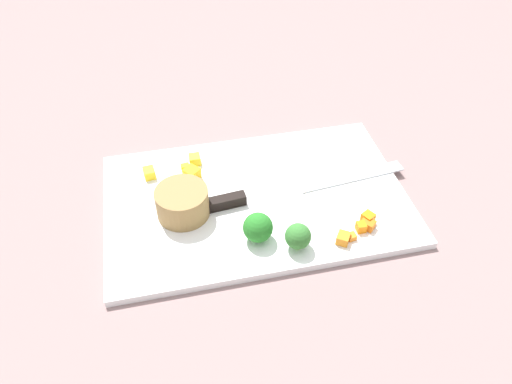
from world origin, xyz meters
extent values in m
plane|color=gray|center=(0.00, 0.00, 0.00)|extent=(4.00, 4.00, 0.00)
cube|color=white|center=(0.00, 0.00, 0.01)|extent=(0.47, 0.30, 0.01)
cylinder|color=olive|center=(0.12, 0.01, 0.03)|extent=(0.08, 0.08, 0.05)
cube|color=silver|center=(-0.16, -0.01, 0.01)|extent=(0.18, 0.04, 0.00)
cube|color=black|center=(0.05, 0.01, 0.02)|extent=(0.07, 0.02, 0.02)
cube|color=orange|center=(-0.10, 0.12, 0.02)|extent=(0.03, 0.03, 0.01)
cube|color=orange|center=(-0.15, 0.09, 0.02)|extent=(0.02, 0.02, 0.02)
cube|color=orange|center=(-0.13, 0.10, 0.02)|extent=(0.01, 0.01, 0.01)
cube|color=orange|center=(-0.12, 0.12, 0.02)|extent=(0.01, 0.01, 0.01)
cube|color=orange|center=(-0.15, 0.10, 0.02)|extent=(0.02, 0.02, 0.01)
cube|color=yellow|center=(0.09, -0.07, 0.02)|extent=(0.03, 0.03, 0.02)
cube|color=yellow|center=(0.16, -0.08, 0.02)|extent=(0.02, 0.02, 0.02)
cube|color=yellow|center=(0.10, -0.09, 0.02)|extent=(0.01, 0.01, 0.01)
cube|color=yellow|center=(0.08, -0.10, 0.02)|extent=(0.02, 0.02, 0.02)
cylinder|color=#88C265|center=(0.02, 0.09, 0.02)|extent=(0.02, 0.02, 0.01)
sphere|color=#267725|center=(0.02, 0.09, 0.04)|extent=(0.04, 0.04, 0.04)
cylinder|color=#8BB46A|center=(-0.03, 0.11, 0.02)|extent=(0.01, 0.01, 0.01)
sphere|color=#367731|center=(-0.03, 0.11, 0.03)|extent=(0.04, 0.04, 0.04)
camera|label=1|loc=(0.12, 0.56, 0.56)|focal=35.53mm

